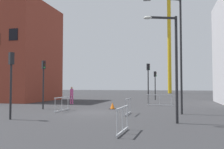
{
  "coord_description": "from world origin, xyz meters",
  "views": [
    {
      "loc": [
        5.52,
        -16.26,
        1.95
      ],
      "look_at": [
        0.0,
        5.15,
        2.97
      ],
      "focal_mm": 38.08,
      "sensor_mm": 36.0,
      "label": 1
    }
  ],
  "objects_px": {
    "pedestrian_walking": "(72,94)",
    "traffic_light_near": "(148,77)",
    "traffic_cone_on_verge": "(112,106)",
    "streetlamp_short": "(172,58)",
    "construction_crane": "(171,28)",
    "traffic_light_median": "(43,77)",
    "traffic_light_corner": "(155,81)",
    "traffic_light_island": "(11,74)",
    "streetlamp_tall": "(178,46)"
  },
  "relations": [
    {
      "from": "traffic_light_corner",
      "to": "traffic_light_island",
      "type": "height_order",
      "value": "traffic_light_island"
    },
    {
      "from": "streetlamp_short",
      "to": "traffic_light_median",
      "type": "bearing_deg",
      "value": 154.48
    },
    {
      "from": "traffic_cone_on_verge",
      "to": "traffic_light_island",
      "type": "bearing_deg",
      "value": -119.62
    },
    {
      "from": "streetlamp_short",
      "to": "traffic_cone_on_verge",
      "type": "bearing_deg",
      "value": 126.48
    },
    {
      "from": "construction_crane",
      "to": "traffic_light_island",
      "type": "xyz_separation_m",
      "value": [
        -8.65,
        -48.23,
        -13.62
      ]
    },
    {
      "from": "construction_crane",
      "to": "streetlamp_tall",
      "type": "relative_size",
      "value": 3.1
    },
    {
      "from": "streetlamp_tall",
      "to": "pedestrian_walking",
      "type": "bearing_deg",
      "value": 149.27
    },
    {
      "from": "traffic_light_median",
      "to": "traffic_light_island",
      "type": "height_order",
      "value": "traffic_light_median"
    },
    {
      "from": "construction_crane",
      "to": "traffic_light_island",
      "type": "distance_m",
      "value": 50.86
    },
    {
      "from": "construction_crane",
      "to": "pedestrian_walking",
      "type": "relative_size",
      "value": 13.68
    },
    {
      "from": "traffic_light_island",
      "to": "pedestrian_walking",
      "type": "relative_size",
      "value": 2.14
    },
    {
      "from": "streetlamp_tall",
      "to": "traffic_light_corner",
      "type": "relative_size",
      "value": 2.08
    },
    {
      "from": "traffic_light_island",
      "to": "traffic_cone_on_verge",
      "type": "bearing_deg",
      "value": 60.38
    },
    {
      "from": "traffic_cone_on_verge",
      "to": "streetlamp_tall",
      "type": "bearing_deg",
      "value": -25.03
    },
    {
      "from": "traffic_light_corner",
      "to": "traffic_light_island",
      "type": "distance_m",
      "value": 21.48
    },
    {
      "from": "traffic_light_near",
      "to": "pedestrian_walking",
      "type": "height_order",
      "value": "traffic_light_near"
    },
    {
      "from": "traffic_light_median",
      "to": "pedestrian_walking",
      "type": "height_order",
      "value": "traffic_light_median"
    },
    {
      "from": "traffic_light_median",
      "to": "traffic_cone_on_verge",
      "type": "distance_m",
      "value": 6.21
    },
    {
      "from": "traffic_light_near",
      "to": "traffic_light_island",
      "type": "relative_size",
      "value": 1.11
    },
    {
      "from": "streetlamp_short",
      "to": "traffic_light_near",
      "type": "distance_m",
      "value": 13.1
    },
    {
      "from": "streetlamp_short",
      "to": "traffic_light_median",
      "type": "distance_m",
      "value": 11.44
    },
    {
      "from": "streetlamp_short",
      "to": "traffic_cone_on_verge",
      "type": "distance_m",
      "value": 8.71
    },
    {
      "from": "traffic_light_median",
      "to": "traffic_light_corner",
      "type": "bearing_deg",
      "value": 61.22
    },
    {
      "from": "traffic_light_near",
      "to": "traffic_light_corner",
      "type": "height_order",
      "value": "traffic_light_near"
    },
    {
      "from": "traffic_light_corner",
      "to": "traffic_cone_on_verge",
      "type": "distance_m",
      "value": 13.49
    },
    {
      "from": "traffic_light_near",
      "to": "traffic_light_corner",
      "type": "relative_size",
      "value": 1.12
    },
    {
      "from": "traffic_light_near",
      "to": "construction_crane",
      "type": "bearing_deg",
      "value": 86.45
    },
    {
      "from": "traffic_light_median",
      "to": "streetlamp_short",
      "type": "bearing_deg",
      "value": -25.52
    },
    {
      "from": "construction_crane",
      "to": "streetlamp_tall",
      "type": "height_order",
      "value": "construction_crane"
    },
    {
      "from": "construction_crane",
      "to": "traffic_cone_on_verge",
      "type": "height_order",
      "value": "construction_crane"
    },
    {
      "from": "traffic_light_near",
      "to": "traffic_light_median",
      "type": "distance_m",
      "value": 11.13
    },
    {
      "from": "streetlamp_tall",
      "to": "streetlamp_short",
      "type": "height_order",
      "value": "streetlamp_tall"
    },
    {
      "from": "traffic_light_near",
      "to": "streetlamp_short",
      "type": "bearing_deg",
      "value": -78.98
    },
    {
      "from": "traffic_light_near",
      "to": "traffic_cone_on_verge",
      "type": "height_order",
      "value": "traffic_light_near"
    },
    {
      "from": "traffic_light_median",
      "to": "pedestrian_walking",
      "type": "xyz_separation_m",
      "value": [
        0.08,
        5.49,
        -1.63
      ]
    },
    {
      "from": "streetlamp_short",
      "to": "pedestrian_walking",
      "type": "relative_size",
      "value": 3.09
    },
    {
      "from": "traffic_light_corner",
      "to": "traffic_light_median",
      "type": "relative_size",
      "value": 0.96
    },
    {
      "from": "traffic_light_near",
      "to": "traffic_cone_on_verge",
      "type": "distance_m",
      "value": 7.22
    },
    {
      "from": "traffic_light_near",
      "to": "pedestrian_walking",
      "type": "xyz_separation_m",
      "value": [
        -7.73,
        -2.44,
        -1.8
      ]
    },
    {
      "from": "streetlamp_short",
      "to": "streetlamp_tall",
      "type": "bearing_deg",
      "value": 83.81
    },
    {
      "from": "pedestrian_walking",
      "to": "traffic_light_near",
      "type": "bearing_deg",
      "value": 17.49
    },
    {
      "from": "streetlamp_tall",
      "to": "pedestrian_walking",
      "type": "xyz_separation_m",
      "value": [
        -10.67,
        6.34,
        -3.58
      ]
    },
    {
      "from": "construction_crane",
      "to": "pedestrian_walking",
      "type": "height_order",
      "value": "construction_crane"
    },
    {
      "from": "pedestrian_walking",
      "to": "traffic_cone_on_verge",
      "type": "bearing_deg",
      "value": -35.71
    },
    {
      "from": "construction_crane",
      "to": "traffic_light_median",
      "type": "distance_m",
      "value": 45.7
    },
    {
      "from": "construction_crane",
      "to": "traffic_light_near",
      "type": "distance_m",
      "value": 37.13
    },
    {
      "from": "traffic_light_median",
      "to": "pedestrian_walking",
      "type": "relative_size",
      "value": 2.22
    },
    {
      "from": "traffic_light_near",
      "to": "traffic_light_median",
      "type": "height_order",
      "value": "traffic_light_near"
    },
    {
      "from": "traffic_cone_on_verge",
      "to": "traffic_light_near",
      "type": "bearing_deg",
      "value": 69.77
    },
    {
      "from": "streetlamp_short",
      "to": "traffic_cone_on_verge",
      "type": "relative_size",
      "value": 10.5
    }
  ]
}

